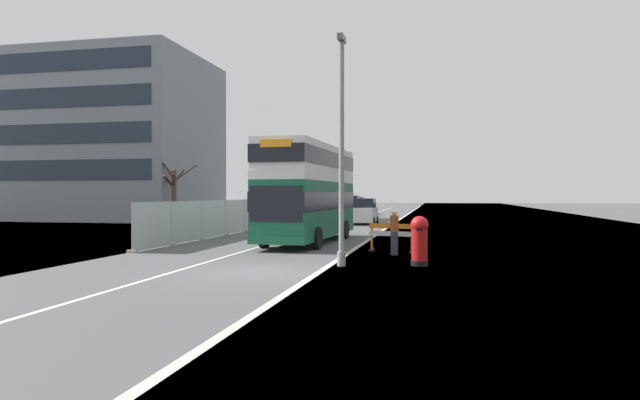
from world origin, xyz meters
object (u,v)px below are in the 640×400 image
at_px(lamppost_foreground, 341,158).
at_px(car_oncoming_near, 364,212).
at_px(roadworks_barrier, 392,234).
at_px(car_far_side, 356,206).
at_px(pedestrian_at_kerb, 394,232).
at_px(car_receding_far, 351,206).
at_px(red_pillar_postbox, 419,238).
at_px(car_receding_mid, 334,209).
at_px(double_decker_bus, 309,191).

bearing_deg(lamppost_foreground, car_oncoming_near, 95.90).
relative_size(roadworks_barrier, car_far_side, 0.44).
bearing_deg(pedestrian_at_kerb, lamppost_foreground, -111.08).
height_order(car_oncoming_near, car_receding_far, car_receding_far).
distance_m(red_pillar_postbox, pedestrian_at_kerb, 3.34).
bearing_deg(car_oncoming_near, lamppost_foreground, -84.10).
distance_m(lamppost_foreground, car_receding_mid, 36.06).
distance_m(double_decker_bus, lamppost_foreground, 9.33).
xyz_separation_m(red_pillar_postbox, car_oncoming_near, (-5.35, 25.96, 0.05)).
distance_m(car_receding_mid, car_receding_far, 8.00).
height_order(red_pillar_postbox, car_far_side, car_far_side).
height_order(double_decker_bus, lamppost_foreground, lamppost_foreground).
relative_size(red_pillar_postbox, roadworks_barrier, 0.87).
bearing_deg(car_receding_mid, pedestrian_at_kerb, -74.98).
bearing_deg(lamppost_foreground, roadworks_barrier, 75.70).
bearing_deg(car_far_side, car_oncoming_near, -80.06).
xyz_separation_m(red_pillar_postbox, pedestrian_at_kerb, (-1.10, 3.15, -0.02)).
bearing_deg(car_far_side, car_receding_far, -87.15).
relative_size(car_far_side, pedestrian_at_kerb, 2.45).
xyz_separation_m(car_receding_mid, car_receding_far, (0.49, 7.99, 0.10)).
bearing_deg(red_pillar_postbox, pedestrian_at_kerb, 109.34).
height_order(double_decker_bus, car_far_side, double_decker_bus).
xyz_separation_m(lamppost_foreground, car_oncoming_near, (-2.76, 26.68, -2.71)).
xyz_separation_m(car_receding_far, pedestrian_at_kerb, (7.93, -39.40, -0.16)).
relative_size(double_decker_bus, red_pillar_postbox, 6.23).
bearing_deg(lamppost_foreground, double_decker_bus, 110.01).
xyz_separation_m(double_decker_bus, pedestrian_at_kerb, (4.66, -4.84, -1.69)).
relative_size(lamppost_foreground, car_receding_mid, 1.73).
bearing_deg(pedestrian_at_kerb, car_oncoming_near, 100.54).
bearing_deg(red_pillar_postbox, car_far_side, 100.85).
relative_size(red_pillar_postbox, car_oncoming_near, 0.43).
distance_m(car_receding_mid, car_far_side, 14.22).
distance_m(roadworks_barrier, car_receding_far, 39.02).
bearing_deg(car_oncoming_near, pedestrian_at_kerb, -79.46).
relative_size(double_decker_bus, car_receding_far, 2.58).
height_order(double_decker_bus, car_receding_far, double_decker_bus).
height_order(double_decker_bus, car_receding_mid, double_decker_bus).
xyz_separation_m(roadworks_barrier, car_receding_mid, (-8.22, 30.26, 0.20)).
relative_size(lamppost_foreground, car_far_side, 1.77).
height_order(roadworks_barrier, car_receding_mid, car_receding_mid).
xyz_separation_m(car_oncoming_near, car_receding_mid, (-4.18, 8.60, -0.01)).
bearing_deg(pedestrian_at_kerb, car_far_side, 100.24).
bearing_deg(car_far_side, car_receding_mid, -90.74).
distance_m(red_pillar_postbox, car_receding_mid, 35.86).
distance_m(car_oncoming_near, car_far_side, 23.17).
xyz_separation_m(double_decker_bus, car_oncoming_near, (0.42, 17.97, -1.61)).
height_order(lamppost_foreground, car_oncoming_near, lamppost_foreground).
bearing_deg(double_decker_bus, car_receding_far, 95.41).
bearing_deg(car_receding_mid, car_receding_far, 86.47).
distance_m(red_pillar_postbox, roadworks_barrier, 4.51).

